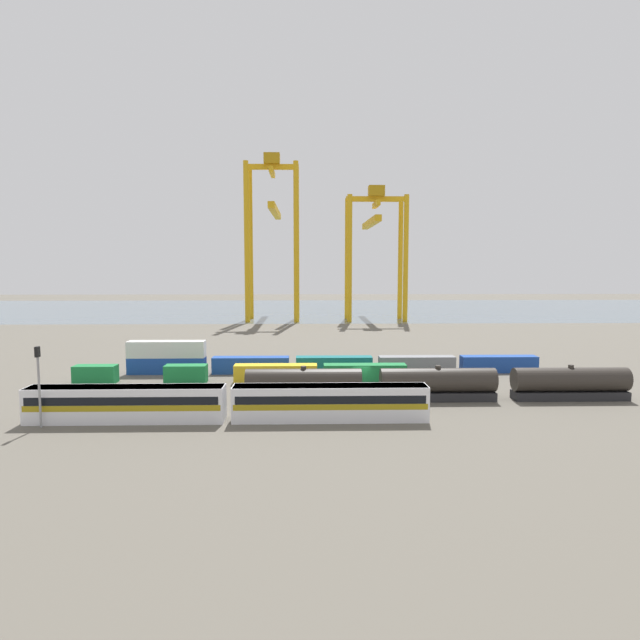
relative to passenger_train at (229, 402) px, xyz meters
The scene contains 17 objects.
ground_plane 60.41m from the passenger_train, 74.10° to the left, with size 420.00×420.00×0.00m, color #5B564C.
harbour_water 156.89m from the passenger_train, 83.95° to the left, with size 400.00×110.00×0.01m, color slate.
passenger_train is the anchor object (origin of this frame).
freight_tank_row 26.67m from the passenger_train, 19.07° to the left, with size 48.58×3.01×4.47m.
signal_mast 19.91m from the passenger_train, behind, with size 0.36×0.60×8.63m.
shipping_container_0 29.97m from the passenger_train, 137.78° to the left, with size 6.04×2.44×2.60m, color #197538.
shipping_container_1 22.10m from the passenger_train, 114.27° to the left, with size 6.04×2.44×2.60m, color #197538.
shipping_container_2 20.55m from the passenger_train, 78.67° to the left, with size 12.10×2.44×2.60m, color gold.
shipping_container_3 26.45m from the passenger_train, 49.58° to the left, with size 12.10×2.44×2.60m, color #197538.
shipping_container_4 30.24m from the passenger_train, 116.66° to the left, with size 12.10×2.44×2.60m, color #1C4299.
shipping_container_5 30.28m from the passenger_train, 116.66° to the left, with size 12.10×2.44×2.60m, color silver.
shipping_container_6 27.03m from the passenger_train, 90.65° to the left, with size 12.10×2.44×2.60m, color #1C4299.
shipping_container_7 29.97m from the passenger_train, 64.39° to the left, with size 12.10×2.44×2.60m, color #146066.
shipping_container_8 37.64m from the passenger_train, 45.87° to the left, with size 12.10×2.44×2.60m, color slate.
shipping_container_9 47.83m from the passenger_train, 34.39° to the left, with size 12.10×2.44×2.60m, color #1C4299.
gantry_crane_west 118.54m from the passenger_train, 90.95° to the left, with size 16.34×41.85×50.96m.
gantry_crane_central 121.29m from the passenger_train, 75.36° to the left, with size 18.64×38.75×41.42m.
Camera 1 is at (-7.90, -77.43, 17.04)m, focal length 30.84 mm.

